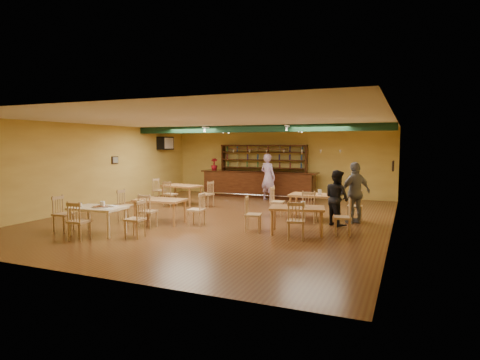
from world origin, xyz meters
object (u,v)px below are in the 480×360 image
at_px(dining_table_a, 182,195).
at_px(patron_right_a, 337,198).
at_px(near_table, 98,221).
at_px(patron_bar, 268,177).
at_px(dining_table_d, 297,220).
at_px(dining_table_b, 315,206).
at_px(bar_counter, 258,184).
at_px(dining_table_c, 160,211).

xyz_separation_m(dining_table_a, patron_right_a, (6.18, -1.85, 0.42)).
relative_size(dining_table_a, near_table, 1.11).
bearing_deg(patron_bar, dining_table_d, 137.14).
bearing_deg(near_table, dining_table_a, 94.75).
bearing_deg(patron_bar, dining_table_b, 150.08).
distance_m(dining_table_b, patron_bar, 4.31).
relative_size(bar_counter, dining_table_a, 3.54).
relative_size(bar_counter, dining_table_c, 3.67).
bearing_deg(near_table, dining_table_d, 20.49).
distance_m(bar_counter, near_table, 8.59).
distance_m(dining_table_a, dining_table_b, 5.48).
distance_m(dining_table_c, near_table, 1.95).
height_order(bar_counter, dining_table_b, bar_counter).
distance_m(patron_bar, patron_right_a, 5.40).
distance_m(bar_counter, dining_table_b, 5.37).
relative_size(dining_table_c, patron_bar, 0.73).
bearing_deg(dining_table_b, patron_bar, 128.22).
height_order(bar_counter, dining_table_a, bar_counter).
bearing_deg(dining_table_d, dining_table_c, 170.28).
xyz_separation_m(dining_table_c, patron_right_a, (4.78, 1.69, 0.43)).
xyz_separation_m(near_table, patron_right_a, (5.41, 3.54, 0.43)).
bearing_deg(dining_table_c, patron_bar, 73.08).
bearing_deg(patron_bar, bar_counter, -27.27).
height_order(dining_table_c, dining_table_d, dining_table_c).
xyz_separation_m(bar_counter, near_table, (-1.21, -8.50, -0.21)).
xyz_separation_m(bar_counter, dining_table_d, (3.44, -6.44, -0.22)).
bearing_deg(dining_table_a, patron_right_a, -8.14).
distance_m(dining_table_c, dining_table_d, 4.03).
bearing_deg(near_table, patron_right_a, 29.85).
height_order(dining_table_d, near_table, near_table).
height_order(dining_table_a, near_table, dining_table_a).
xyz_separation_m(dining_table_c, patron_bar, (1.31, 5.82, 0.61)).
xyz_separation_m(dining_table_c, near_table, (-0.63, -1.85, -0.00)).
bearing_deg(patron_right_a, dining_table_b, -3.51).
relative_size(bar_counter, dining_table_b, 3.43).
bearing_deg(patron_bar, patron_right_a, 151.39).
bearing_deg(dining_table_b, dining_table_a, 168.39).
relative_size(dining_table_a, patron_bar, 0.76).
relative_size(dining_table_b, near_table, 1.15).
bearing_deg(dining_table_a, bar_counter, 66.01).
relative_size(dining_table_c, dining_table_d, 1.02).
bearing_deg(near_table, dining_table_c, 67.76).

